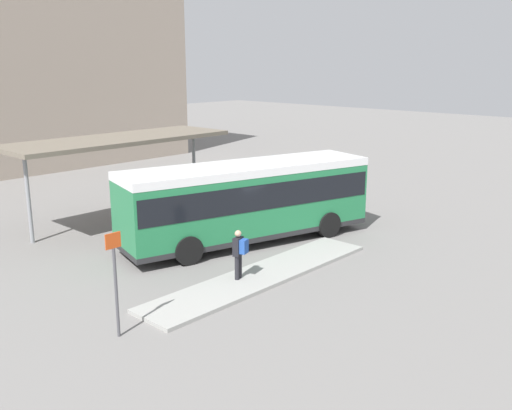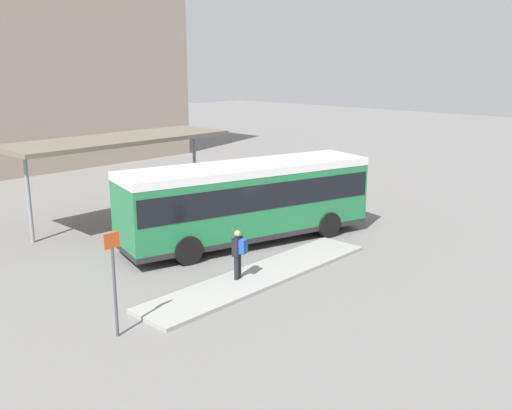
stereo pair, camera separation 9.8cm
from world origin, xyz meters
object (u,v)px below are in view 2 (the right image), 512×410
Objects in this scene: pedestrian_waiting at (239,251)px; platform_sign at (114,280)px; city_bus at (247,197)px; bicycle_yellow at (340,196)px; bicycle_blue at (327,193)px.

pedestrian_waiting is 4.82m from platform_sign.
bicycle_yellow is at bearing 22.80° from city_bus.
city_bus is at bearing -80.93° from bicycle_blue.
city_bus is at bearing -66.68° from pedestrian_waiting.
bicycle_blue is at bearing -84.30° from pedestrian_waiting.
city_bus reaches higher than platform_sign.
pedestrian_waiting is 0.97× the size of bicycle_yellow.
city_bus reaches higher than bicycle_yellow.
pedestrian_waiting is 11.56m from bicycle_yellow.
pedestrian_waiting is 11.93m from bicycle_blue.
bicycle_yellow is at bearing 14.55° from platform_sign.
platform_sign is at bearing -70.97° from bicycle_yellow.
pedestrian_waiting is (-3.28, -2.79, -0.76)m from city_bus.
platform_sign is at bearing -76.87° from bicycle_blue.
platform_sign is at bearing 76.83° from pedestrian_waiting.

